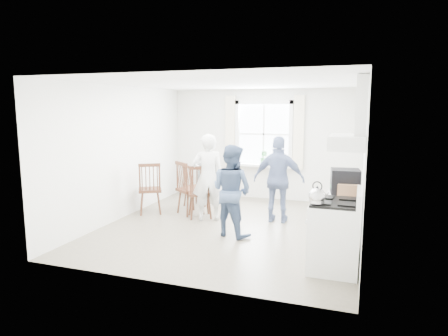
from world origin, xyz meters
TOP-DOWN VIEW (x-y plane):
  - room_shell at (0.00, 0.00)m, footprint 4.62×5.12m
  - window_assembly at (0.00, 2.45)m, footprint 1.88×0.24m
  - range_hood at (2.07, -1.35)m, footprint 0.45×0.76m
  - shelf_unit at (-1.40, 2.33)m, footprint 0.40×0.30m
  - gas_stove at (1.91, -1.35)m, footprint 0.68×0.76m
  - kettle at (1.68, -1.59)m, footprint 0.21×0.21m
  - low_cabinet at (1.98, -0.65)m, footprint 0.50×0.55m
  - stereo_stack at (1.99, -0.58)m, footprint 0.46×0.42m
  - cardboard_box at (2.05, -0.76)m, footprint 0.30×0.23m
  - windsor_chair_a at (-0.74, 0.35)m, footprint 0.61×0.61m
  - windsor_chair_b at (-1.16, 0.53)m, footprint 0.64×0.64m
  - windsor_chair_c at (-1.84, 0.31)m, footprint 0.62×0.61m
  - person_left at (-0.57, 0.31)m, footprint 0.82×0.82m
  - person_mid at (0.14, -0.41)m, footprint 0.97×0.97m
  - person_right at (0.74, 0.64)m, footprint 1.01×1.01m
  - potted_plant at (0.03, 2.36)m, footprint 0.21×0.21m
  - windsor_chair_d at (-1.30, 1.13)m, footprint 0.54×0.54m

SIDE VIEW (x-z plane):
  - shelf_unit at x=-1.40m, z-range 0.00..0.80m
  - low_cabinet at x=1.98m, z-range 0.00..0.90m
  - gas_stove at x=1.91m, z-range -0.08..1.04m
  - windsor_chair_d at x=-1.30m, z-range 0.10..1.05m
  - windsor_chair_a at x=-0.74m, z-range 0.12..1.19m
  - windsor_chair_c at x=-1.84m, z-range 0.12..1.20m
  - windsor_chair_b at x=-1.16m, z-range 0.12..1.22m
  - person_mid at x=0.14m, z-range 0.00..1.57m
  - person_right at x=0.74m, z-range 0.00..1.65m
  - person_left at x=-0.57m, z-range 0.00..1.69m
  - cardboard_box at x=2.05m, z-range 0.90..1.08m
  - potted_plant at x=0.03m, z-range 0.85..1.17m
  - kettle at x=1.68m, z-range 0.90..1.20m
  - stereo_stack at x=1.99m, z-range 0.90..1.27m
  - room_shell at x=0.00m, z-range -0.02..2.62m
  - window_assembly at x=0.00m, z-range 0.61..2.31m
  - range_hood at x=2.07m, z-range 1.43..2.37m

